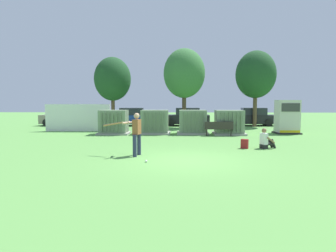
% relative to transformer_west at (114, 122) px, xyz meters
% --- Properties ---
extents(ground_plane, '(96.00, 96.00, 0.00)m').
position_rel_transformer_west_xyz_m(ground_plane, '(4.62, -8.78, -0.79)').
color(ground_plane, '#5B9947').
extents(fence_panel, '(4.80, 0.12, 2.00)m').
position_rel_transformer_west_xyz_m(fence_panel, '(-3.05, 1.72, 0.21)').
color(fence_panel, white).
rests_on(fence_panel, ground).
extents(transformer_west, '(2.10, 1.70, 1.62)m').
position_rel_transformer_west_xyz_m(transformer_west, '(0.00, 0.00, 0.00)').
color(transformer_west, '#9E9B93').
rests_on(transformer_west, ground).
extents(transformer_mid_west, '(2.10, 1.70, 1.62)m').
position_rel_transformer_west_xyz_m(transformer_mid_west, '(2.76, 0.25, 0.00)').
color(transformer_mid_west, '#9E9B93').
rests_on(transformer_mid_west, ground).
extents(transformer_mid_east, '(2.10, 1.70, 1.62)m').
position_rel_transformer_west_xyz_m(transformer_mid_east, '(5.32, 0.25, 0.00)').
color(transformer_mid_east, '#9E9B93').
rests_on(transformer_mid_east, ground).
extents(transformer_east, '(2.10, 1.70, 1.62)m').
position_rel_transformer_west_xyz_m(transformer_east, '(7.74, 0.02, 0.00)').
color(transformer_east, '#9E9B93').
rests_on(transformer_east, ground).
extents(generator_enclosure, '(1.60, 1.40, 2.30)m').
position_rel_transformer_west_xyz_m(generator_enclosure, '(11.80, 0.72, 0.35)').
color(generator_enclosure, '#262626').
rests_on(generator_enclosure, ground).
extents(park_bench, '(1.80, 0.41, 0.92)m').
position_rel_transformer_west_xyz_m(park_bench, '(6.94, -0.85, -0.25)').
color(park_bench, '#2D2823').
rests_on(park_bench, ground).
extents(batter, '(1.61, 0.76, 1.74)m').
position_rel_transformer_west_xyz_m(batter, '(2.61, -7.86, 0.19)').
color(batter, '#282D4C').
rests_on(batter, ground).
extents(sports_ball, '(0.09, 0.09, 0.09)m').
position_rel_transformer_west_xyz_m(sports_ball, '(3.18, -9.16, -0.74)').
color(sports_ball, white).
rests_on(sports_ball, ground).
extents(seated_spectator, '(0.79, 0.65, 0.96)m').
position_rel_transformer_west_xyz_m(seated_spectator, '(8.44, -5.83, -0.41)').
color(seated_spectator, black).
rests_on(seated_spectator, ground).
extents(backpack, '(0.38, 0.36, 0.44)m').
position_rel_transformer_west_xyz_m(backpack, '(7.46, -5.85, -0.57)').
color(backpack, maroon).
rests_on(backpack, ground).
extents(tree_left, '(3.13, 3.13, 5.98)m').
position_rel_transformer_west_xyz_m(tree_left, '(-1.28, 5.61, 3.31)').
color(tree_left, brown).
rests_on(tree_left, ground).
extents(tree_center_left, '(3.44, 3.44, 6.58)m').
position_rel_transformer_west_xyz_m(tree_center_left, '(4.85, 5.10, 3.72)').
color(tree_center_left, '#4C3828').
rests_on(tree_center_left, ground).
extents(tree_center_right, '(3.44, 3.44, 6.57)m').
position_rel_transformer_west_xyz_m(tree_center_right, '(11.07, 6.32, 3.72)').
color(tree_center_right, brown).
rests_on(tree_center_right, ground).
extents(parked_car_leftmost, '(4.40, 2.36, 1.62)m').
position_rel_transformer_west_xyz_m(parked_car_leftmost, '(-5.96, 6.76, -0.04)').
color(parked_car_leftmost, gray).
rests_on(parked_car_leftmost, ground).
extents(parked_car_left_of_center, '(4.29, 2.11, 1.62)m').
position_rel_transformer_west_xyz_m(parked_car_left_of_center, '(0.05, 6.94, -0.04)').
color(parked_car_left_of_center, navy).
rests_on(parked_car_left_of_center, ground).
extents(parked_car_right_of_center, '(4.22, 1.96, 1.62)m').
position_rel_transformer_west_xyz_m(parked_car_right_of_center, '(5.10, 7.21, -0.04)').
color(parked_car_right_of_center, black).
rests_on(parked_car_right_of_center, ground).
extents(parked_car_rightmost, '(4.28, 2.07, 1.62)m').
position_rel_transformer_west_xyz_m(parked_car_rightmost, '(11.15, 7.48, -0.04)').
color(parked_car_rightmost, black).
rests_on(parked_car_rightmost, ground).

